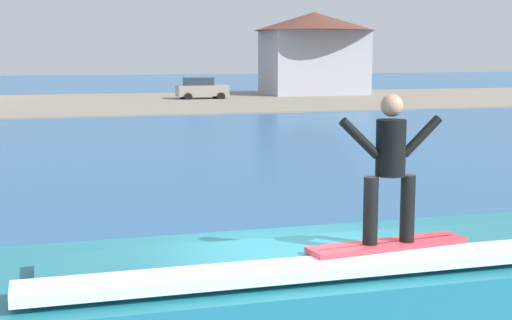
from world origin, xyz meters
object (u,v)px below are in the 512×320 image
Objects in this scene: wave_crest at (369,309)px; surfer at (390,161)px; house_gabled_white at (314,47)px; car_far_shore at (201,88)px; surfboard at (388,245)px.

surfer reaches higher than wave_crest.
wave_crest is 60.34m from house_gabled_white.
house_gabled_white reaches higher than wave_crest.
car_far_shore is (9.58, 53.28, -1.70)m from surfer.
surfer is 60.83m from house_gabled_white.
surfer is (-0.06, -0.58, 1.85)m from wave_crest.
wave_crest is 1.94m from surfer.
car_far_shore is 0.38× the size of house_gabled_white.
house_gabled_white is (20.92, 57.09, 1.76)m from surfer.
house_gabled_white reaches higher than surfer.
wave_crest is at bearing -100.24° from car_far_shore.
surfboard is at bearing 73.59° from surfer.
wave_crest is 0.80× the size of house_gabled_white.
wave_crest is at bearing 84.16° from surfer.
car_far_shore is at bearing 79.81° from surfboard.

